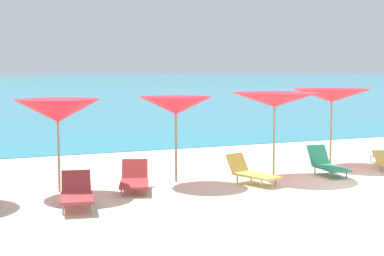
{
  "coord_description": "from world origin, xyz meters",
  "views": [
    {
      "loc": [
        -9.15,
        -11.0,
        2.69
      ],
      "look_at": [
        -2.95,
        2.93,
        1.2
      ],
      "focal_mm": 54.24,
      "sensor_mm": 36.0,
      "label": 1
    }
  ],
  "objects_px": {
    "lounge_chair_8": "(251,172)",
    "lounge_chair_2": "(77,192)",
    "lounge_chair_0": "(327,164)",
    "umbrella_5": "(332,96)",
    "lounge_chair_9": "(134,179)",
    "umbrella_2": "(58,111)",
    "umbrella_3": "(176,106)",
    "umbrella_4": "(275,100)"
  },
  "relations": [
    {
      "from": "lounge_chair_8",
      "to": "lounge_chair_2",
      "type": "bearing_deg",
      "value": 173.44
    },
    {
      "from": "lounge_chair_2",
      "to": "lounge_chair_0",
      "type": "bearing_deg",
      "value": 20.22
    },
    {
      "from": "umbrella_5",
      "to": "lounge_chair_2",
      "type": "distance_m",
      "value": 8.44
    },
    {
      "from": "umbrella_5",
      "to": "lounge_chair_0",
      "type": "relative_size",
      "value": 1.66
    },
    {
      "from": "lounge_chair_0",
      "to": "lounge_chair_9",
      "type": "relative_size",
      "value": 0.92
    },
    {
      "from": "umbrella_2",
      "to": "lounge_chair_2",
      "type": "height_order",
      "value": "umbrella_2"
    },
    {
      "from": "umbrella_3",
      "to": "lounge_chair_2",
      "type": "height_order",
      "value": "umbrella_3"
    },
    {
      "from": "umbrella_3",
      "to": "umbrella_5",
      "type": "bearing_deg",
      "value": 7.08
    },
    {
      "from": "umbrella_5",
      "to": "lounge_chair_8",
      "type": "relative_size",
      "value": 1.61
    },
    {
      "from": "umbrella_4",
      "to": "lounge_chair_0",
      "type": "height_order",
      "value": "umbrella_4"
    },
    {
      "from": "umbrella_4",
      "to": "umbrella_2",
      "type": "bearing_deg",
      "value": 178.24
    },
    {
      "from": "umbrella_2",
      "to": "lounge_chair_0",
      "type": "bearing_deg",
      "value": -5.61
    },
    {
      "from": "umbrella_4",
      "to": "umbrella_5",
      "type": "distance_m",
      "value": 2.58
    },
    {
      "from": "umbrella_3",
      "to": "umbrella_4",
      "type": "relative_size",
      "value": 0.88
    },
    {
      "from": "umbrella_5",
      "to": "lounge_chair_0",
      "type": "bearing_deg",
      "value": -130.22
    },
    {
      "from": "lounge_chair_8",
      "to": "umbrella_2",
      "type": "bearing_deg",
      "value": 151.79
    },
    {
      "from": "umbrella_3",
      "to": "lounge_chair_0",
      "type": "bearing_deg",
      "value": -10.05
    },
    {
      "from": "umbrella_3",
      "to": "umbrella_4",
      "type": "height_order",
      "value": "umbrella_4"
    },
    {
      "from": "umbrella_4",
      "to": "lounge_chair_9",
      "type": "bearing_deg",
      "value": -174.39
    },
    {
      "from": "umbrella_4",
      "to": "lounge_chair_8",
      "type": "bearing_deg",
      "value": -145.87
    },
    {
      "from": "umbrella_2",
      "to": "umbrella_5",
      "type": "distance_m",
      "value": 7.97
    },
    {
      "from": "umbrella_5",
      "to": "lounge_chair_9",
      "type": "bearing_deg",
      "value": -169.12
    },
    {
      "from": "umbrella_4",
      "to": "lounge_chair_2",
      "type": "relative_size",
      "value": 1.49
    },
    {
      "from": "umbrella_2",
      "to": "umbrella_4",
      "type": "bearing_deg",
      "value": -1.76
    },
    {
      "from": "lounge_chair_9",
      "to": "umbrella_2",
      "type": "bearing_deg",
      "value": -179.66
    },
    {
      "from": "umbrella_3",
      "to": "umbrella_5",
      "type": "height_order",
      "value": "umbrella_5"
    },
    {
      "from": "umbrella_4",
      "to": "lounge_chair_8",
      "type": "relative_size",
      "value": 1.59
    },
    {
      "from": "umbrella_2",
      "to": "lounge_chair_9",
      "type": "relative_size",
      "value": 1.32
    },
    {
      "from": "umbrella_5",
      "to": "lounge_chair_0",
      "type": "xyz_separation_m",
      "value": [
        -1.13,
        -1.34,
        -1.71
      ]
    },
    {
      "from": "lounge_chair_0",
      "to": "umbrella_3",
      "type": "bearing_deg",
      "value": 176.32
    },
    {
      "from": "umbrella_4",
      "to": "lounge_chair_8",
      "type": "distance_m",
      "value": 2.13
    },
    {
      "from": "lounge_chair_2",
      "to": "lounge_chair_8",
      "type": "xyz_separation_m",
      "value": [
        4.41,
        0.79,
        -0.03
      ]
    },
    {
      "from": "umbrella_2",
      "to": "lounge_chair_0",
      "type": "relative_size",
      "value": 1.43
    },
    {
      "from": "umbrella_2",
      "to": "umbrella_3",
      "type": "height_order",
      "value": "umbrella_3"
    },
    {
      "from": "umbrella_3",
      "to": "lounge_chair_8",
      "type": "distance_m",
      "value": 2.42
    },
    {
      "from": "umbrella_5",
      "to": "lounge_chair_8",
      "type": "distance_m",
      "value": 4.22
    },
    {
      "from": "lounge_chair_2",
      "to": "umbrella_4",
      "type": "bearing_deg",
      "value": 27.17
    },
    {
      "from": "umbrella_5",
      "to": "umbrella_4",
      "type": "bearing_deg",
      "value": -161.07
    },
    {
      "from": "umbrella_2",
      "to": "lounge_chair_8",
      "type": "bearing_deg",
      "value": -11.53
    },
    {
      "from": "umbrella_5",
      "to": "lounge_chair_2",
      "type": "xyz_separation_m",
      "value": [
        -7.93,
        -2.36,
        -1.68
      ]
    },
    {
      "from": "umbrella_4",
      "to": "umbrella_5",
      "type": "relative_size",
      "value": 0.98
    },
    {
      "from": "umbrella_2",
      "to": "lounge_chair_8",
      "type": "relative_size",
      "value": 1.39
    }
  ]
}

